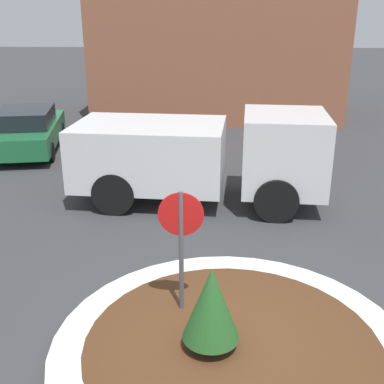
% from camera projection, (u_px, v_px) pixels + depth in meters
% --- Properties ---
extents(ground_plane, '(120.00, 120.00, 0.00)m').
position_uv_depth(ground_plane, '(232.00, 352.00, 6.50)').
color(ground_plane, '#38383A').
extents(traffic_island, '(4.87, 4.87, 0.16)m').
position_uv_depth(traffic_island, '(232.00, 347.00, 6.47)').
color(traffic_island, silver).
rests_on(traffic_island, ground_plane).
extents(stop_sign, '(0.64, 0.07, 2.02)m').
position_uv_depth(stop_sign, '(181.00, 234.00, 6.78)').
color(stop_sign, '#4C4C51').
rests_on(stop_sign, ground_plane).
extents(island_shrub, '(0.75, 0.75, 1.16)m').
position_uv_depth(island_shrub, '(211.00, 304.00, 6.14)').
color(island_shrub, brown).
rests_on(island_shrub, traffic_island).
extents(utility_truck, '(5.97, 2.71, 2.17)m').
position_uv_depth(utility_truck, '(200.00, 154.00, 11.36)').
color(utility_truck, silver).
rests_on(utility_truck, ground_plane).
extents(storefront_building, '(10.10, 6.07, 7.24)m').
position_uv_depth(storefront_building, '(217.00, 29.00, 20.61)').
color(storefront_building, '#93563D').
rests_on(storefront_building, ground_plane).
extents(parked_sedan_green, '(2.70, 4.86, 1.42)m').
position_uv_depth(parked_sedan_green, '(27.00, 130.00, 15.72)').
color(parked_sedan_green, '#1E6638').
rests_on(parked_sedan_green, ground_plane).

